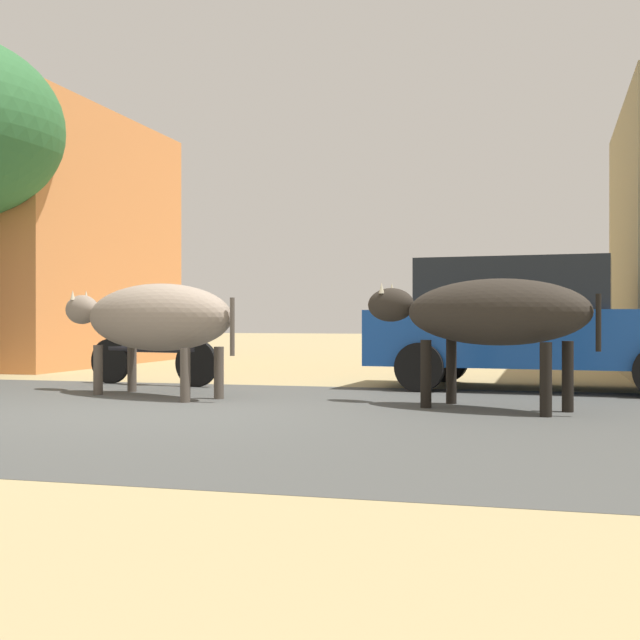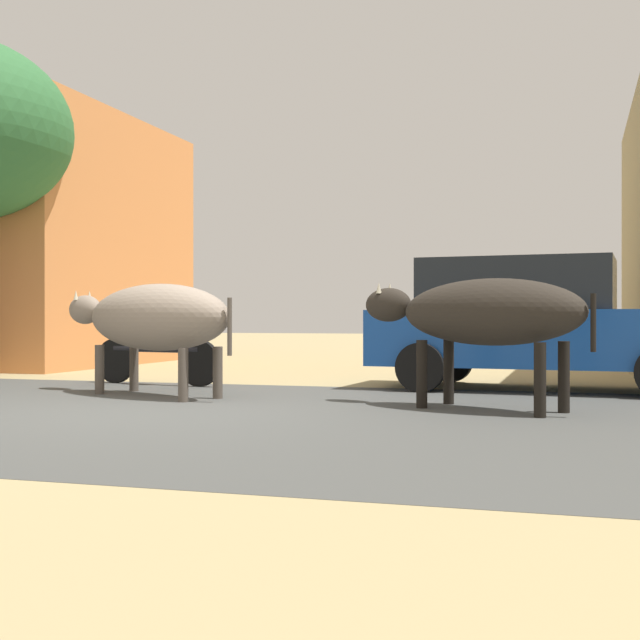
% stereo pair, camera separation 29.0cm
% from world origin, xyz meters
% --- Properties ---
extents(ground, '(80.00, 80.00, 0.00)m').
position_xyz_m(ground, '(0.00, 0.00, 0.00)').
color(ground, tan).
extents(asphalt_road, '(72.00, 6.62, 0.00)m').
position_xyz_m(asphalt_road, '(0.00, 0.00, 0.00)').
color(asphalt_road, '#444542').
rests_on(asphalt_road, ground).
extents(parked_hatchback_car, '(4.31, 2.13, 1.64)m').
position_xyz_m(parked_hatchback_car, '(3.69, 3.63, 0.84)').
color(parked_hatchback_car, '#174AA3').
rests_on(parked_hatchback_car, ground).
extents(parked_motorcycle, '(1.99, 0.42, 1.06)m').
position_xyz_m(parked_motorcycle, '(-1.22, 2.97, 0.47)').
color(parked_motorcycle, black).
rests_on(parked_motorcycle, ground).
extents(cow_near_brown, '(2.78, 1.56, 1.29)m').
position_xyz_m(cow_near_brown, '(-0.49, 1.46, 0.90)').
color(cow_near_brown, gray).
rests_on(cow_near_brown, ground).
extents(cow_far_dark, '(2.47, 1.44, 1.29)m').
position_xyz_m(cow_far_dark, '(3.31, 1.06, 0.94)').
color(cow_far_dark, '#2A251E').
rests_on(cow_far_dark, ground).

